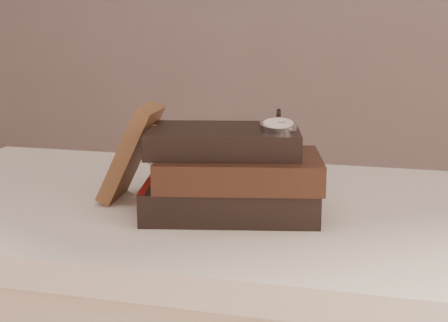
# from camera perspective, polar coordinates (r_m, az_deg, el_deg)

# --- Properties ---
(table) EXTENTS (1.00, 0.60, 0.75)m
(table) POSITION_cam_1_polar(r_m,az_deg,el_deg) (1.04, -4.11, -8.08)
(table) COLOR silver
(table) RESTS_ON ground
(book_stack) EXTENTS (0.28, 0.21, 0.12)m
(book_stack) POSITION_cam_1_polar(r_m,az_deg,el_deg) (0.92, 0.69, -1.16)
(book_stack) COLOR black
(book_stack) RESTS_ON table
(journal) EXTENTS (0.10, 0.10, 0.15)m
(journal) POSITION_cam_1_polar(r_m,az_deg,el_deg) (0.99, -8.20, 0.77)
(journal) COLOR #472C1B
(journal) RESTS_ON table
(pocket_watch) EXTENTS (0.06, 0.16, 0.02)m
(pocket_watch) POSITION_cam_1_polar(r_m,az_deg,el_deg) (0.89, 4.82, 3.21)
(pocket_watch) COLOR silver
(pocket_watch) RESTS_ON book_stack
(eyeglasses) EXTENTS (0.12, 0.14, 0.05)m
(eyeglasses) POSITION_cam_1_polar(r_m,az_deg,el_deg) (1.00, -4.15, 0.67)
(eyeglasses) COLOR silver
(eyeglasses) RESTS_ON book_stack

